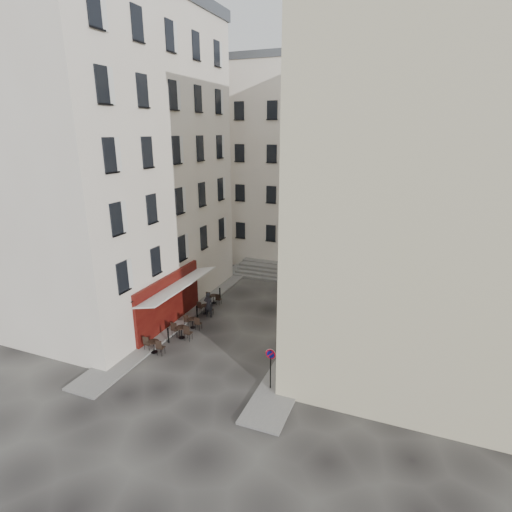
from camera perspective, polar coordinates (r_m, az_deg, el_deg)
The scene contains 18 objects.
ground at distance 24.75m, azimuth -4.61°, elevation -12.52°, with size 90.00×90.00×0.00m, color black.
sidewalk_left at distance 29.80m, azimuth -9.05°, elevation -7.14°, with size 2.00×22.00×0.12m, color slate.
sidewalk_right at distance 25.85m, azimuth 7.58°, elevation -11.09°, with size 2.00×18.00×0.12m, color slate.
building_left at distance 30.05m, azimuth -21.17°, elevation 12.42°, with size 12.20×16.20×20.60m.
building_right at distance 22.88m, azimuth 23.73°, elevation 8.38°, with size 12.20×14.20×18.60m.
building_back at distance 39.75m, azimuth 6.12°, elevation 12.94°, with size 18.20×10.20×18.60m.
cafe_storefront at distance 26.68m, azimuth -12.16°, elevation -6.07°, with size 1.74×7.30×3.50m.
stone_steps at distance 35.26m, azimuth 4.38°, elevation -2.43°, with size 9.00×3.15×0.80m.
bollard_near at distance 25.23m, azimuth -12.43°, elevation -10.93°, with size 0.12×0.12×0.98m.
bollard_mid at distance 27.85m, azimuth -8.43°, elevation -7.87°, with size 0.12×0.12×0.98m.
bollard_far at distance 30.65m, azimuth -5.18°, elevation -5.32°, with size 0.12×0.12×0.98m.
no_parking_sign at distance 20.08m, azimuth 2.09°, elevation -14.83°, with size 0.52×0.10×2.28m.
bistro_table_a at distance 24.37m, azimuth -14.33°, elevation -12.26°, with size 1.34×0.63×0.94m.
bistro_table_b at distance 25.55m, azimuth -10.55°, elevation -10.49°, with size 1.39×0.65×0.98m.
bistro_table_c at distance 26.67m, azimuth -9.00°, elevation -9.29°, with size 1.24×0.58×0.87m.
bistro_table_d at distance 28.46m, azimuth -7.25°, elevation -7.44°, with size 1.22×0.57×0.86m.
bistro_table_e at distance 30.08m, azimuth -6.03°, elevation -6.00°, with size 1.19×0.56×0.84m.
pedestrian at distance 27.88m, azimuth -6.81°, elevation -6.92°, with size 0.66×0.43×1.80m, color black.
Camera 1 is at (9.69, -19.17, 12.31)m, focal length 28.00 mm.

